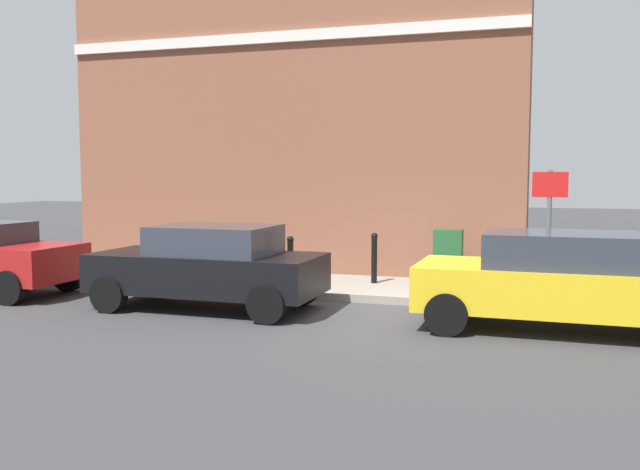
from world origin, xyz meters
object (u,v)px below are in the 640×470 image
at_px(utility_cabinet, 448,261).
at_px(car_yellow, 563,280).
at_px(bollard_far_kerb, 290,261).
at_px(bollard_near_cabinet, 374,256).
at_px(car_black, 209,266).
at_px(street_sign, 549,215).

bearing_deg(utility_cabinet, car_yellow, -142.78).
bearing_deg(car_yellow, bollard_far_kerb, -16.47).
xyz_separation_m(bollard_near_cabinet, bollard_far_kerb, (-1.21, 1.39, 0.00)).
bearing_deg(utility_cabinet, bollard_near_cabinet, 86.22).
bearing_deg(utility_cabinet, bollard_far_kerb, 111.00).
bearing_deg(bollard_near_cabinet, car_black, 140.17).
distance_m(car_black, bollard_near_cabinet, 3.65).
xyz_separation_m(car_yellow, utility_cabinet, (2.68, 2.03, -0.10)).
distance_m(bollard_near_cabinet, street_sign, 3.63).
bearing_deg(car_black, car_yellow, -179.07).
xyz_separation_m(utility_cabinet, street_sign, (-0.90, -1.85, 0.98)).
relative_size(car_yellow, bollard_near_cabinet, 4.25).
bearing_deg(bollard_near_cabinet, street_sign, -106.65).
height_order(car_yellow, bollard_far_kerb, car_yellow).
xyz_separation_m(car_yellow, bollard_far_kerb, (1.56, 4.94, -0.08)).
height_order(car_yellow, utility_cabinet, car_yellow).
height_order(bollard_far_kerb, street_sign, street_sign).
distance_m(utility_cabinet, bollard_near_cabinet, 1.52).
height_order(bollard_near_cabinet, street_sign, street_sign).
height_order(car_black, utility_cabinet, car_black).
height_order(car_black, bollard_near_cabinet, car_black).
xyz_separation_m(car_black, street_sign, (1.80, -5.70, 0.89)).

